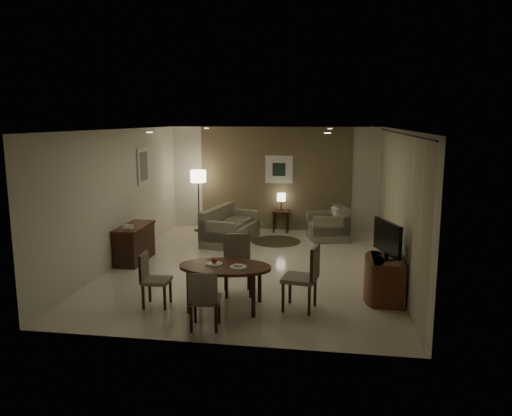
% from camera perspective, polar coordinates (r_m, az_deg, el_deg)
% --- Properties ---
extents(room_shell, '(5.50, 7.00, 2.70)m').
position_cam_1_polar(room_shell, '(10.07, 0.18, 1.32)').
color(room_shell, beige).
rests_on(room_shell, ground).
extents(taupe_accent, '(3.96, 0.03, 2.70)m').
position_cam_1_polar(taupe_accent, '(13.10, 2.22, 3.36)').
color(taupe_accent, '#746748').
rests_on(taupe_accent, wall_back).
extents(curtain_wall, '(0.08, 6.70, 2.58)m').
position_cam_1_polar(curtain_wall, '(9.64, 15.75, 0.36)').
color(curtain_wall, beige).
rests_on(curtain_wall, wall_right).
extents(curtain_rod, '(0.03, 6.80, 0.03)m').
position_cam_1_polar(curtain_rod, '(9.52, 16.13, 8.21)').
color(curtain_rod, black).
rests_on(curtain_rod, wall_right).
extents(art_back_frame, '(0.72, 0.03, 0.72)m').
position_cam_1_polar(art_back_frame, '(13.04, 2.65, 4.43)').
color(art_back_frame, silver).
rests_on(art_back_frame, wall_back).
extents(art_back_canvas, '(0.34, 0.01, 0.34)m').
position_cam_1_polar(art_back_canvas, '(13.03, 2.64, 4.42)').
color(art_back_canvas, '#192D21').
rests_on(art_back_canvas, wall_back).
extents(art_left_frame, '(0.03, 0.60, 0.80)m').
position_cam_1_polar(art_left_frame, '(11.50, -12.77, 4.67)').
color(art_left_frame, silver).
rests_on(art_left_frame, wall_left).
extents(art_left_canvas, '(0.01, 0.46, 0.64)m').
position_cam_1_polar(art_left_canvas, '(11.49, -12.70, 4.67)').
color(art_left_canvas, gray).
rests_on(art_left_canvas, wall_left).
extents(downlight_nl, '(0.10, 0.10, 0.01)m').
position_cam_1_polar(downlight_nl, '(8.18, -12.07, 8.45)').
color(downlight_nl, white).
rests_on(downlight_nl, ceiling).
extents(downlight_nr, '(0.10, 0.10, 0.01)m').
position_cam_1_polar(downlight_nr, '(7.64, 8.17, 8.47)').
color(downlight_nr, white).
rests_on(downlight_nr, ceiling).
extents(downlight_fl, '(0.10, 0.10, 0.01)m').
position_cam_1_polar(downlight_fl, '(11.61, -5.69, 9.05)').
color(downlight_fl, white).
rests_on(downlight_fl, ceiling).
extents(downlight_fr, '(0.10, 0.10, 0.01)m').
position_cam_1_polar(downlight_fr, '(11.24, 8.44, 8.96)').
color(downlight_fr, white).
rests_on(downlight_fr, ceiling).
extents(console_desk, '(0.48, 1.20, 0.75)m').
position_cam_1_polar(console_desk, '(10.56, -13.68, -3.97)').
color(console_desk, '#4E2D19').
rests_on(console_desk, floor).
extents(telephone, '(0.20, 0.14, 0.09)m').
position_cam_1_polar(telephone, '(10.19, -14.42, -2.05)').
color(telephone, white).
rests_on(telephone, console_desk).
extents(tv_cabinet, '(0.48, 0.90, 0.70)m').
position_cam_1_polar(tv_cabinet, '(8.39, 14.71, -7.87)').
color(tv_cabinet, brown).
rests_on(tv_cabinet, floor).
extents(flat_tv, '(0.36, 0.85, 0.60)m').
position_cam_1_polar(flat_tv, '(8.21, 14.78, -3.41)').
color(flat_tv, black).
rests_on(flat_tv, tv_cabinet).
extents(dining_table, '(1.43, 0.90, 0.67)m').
position_cam_1_polar(dining_table, '(7.82, -3.54, -8.96)').
color(dining_table, '#4E2D19').
rests_on(dining_table, floor).
extents(chair_near, '(0.46, 0.46, 0.85)m').
position_cam_1_polar(chair_near, '(7.09, -5.84, -10.28)').
color(chair_near, gray).
rests_on(chair_near, floor).
extents(chair_far, '(0.58, 0.58, 0.98)m').
position_cam_1_polar(chair_far, '(8.35, -2.10, -6.59)').
color(chair_far, gray).
rests_on(chair_far, floor).
extents(chair_left, '(0.43, 0.43, 0.85)m').
position_cam_1_polar(chair_left, '(8.00, -11.30, -8.06)').
color(chair_left, gray).
rests_on(chair_left, floor).
extents(chair_right, '(0.57, 0.57, 1.01)m').
position_cam_1_polar(chair_right, '(7.72, 5.00, -7.92)').
color(chair_right, gray).
rests_on(chair_right, floor).
extents(plate_a, '(0.26, 0.26, 0.02)m').
position_cam_1_polar(plate_a, '(7.81, -4.79, -6.37)').
color(plate_a, white).
rests_on(plate_a, dining_table).
extents(plate_b, '(0.26, 0.26, 0.02)m').
position_cam_1_polar(plate_b, '(7.63, -2.02, -6.74)').
color(plate_b, white).
rests_on(plate_b, dining_table).
extents(fruit_apple, '(0.09, 0.09, 0.09)m').
position_cam_1_polar(fruit_apple, '(7.79, -4.79, -6.00)').
color(fruit_apple, '#A83F13').
rests_on(fruit_apple, plate_a).
extents(napkin, '(0.12, 0.08, 0.03)m').
position_cam_1_polar(napkin, '(7.62, -2.03, -6.57)').
color(napkin, white).
rests_on(napkin, plate_b).
extents(round_rug, '(1.17, 1.17, 0.01)m').
position_cam_1_polar(round_rug, '(11.99, 2.31, -3.81)').
color(round_rug, '#3A3620').
rests_on(round_rug, floor).
extents(sofa, '(1.88, 1.18, 0.82)m').
position_cam_1_polar(sofa, '(11.89, -2.90, -1.94)').
color(sofa, gray).
rests_on(sofa, floor).
extents(armchair, '(1.08, 1.12, 0.81)m').
position_cam_1_polar(armchair, '(12.22, 8.20, -1.72)').
color(armchair, gray).
rests_on(armchair, floor).
extents(side_table, '(0.43, 0.43, 0.55)m').
position_cam_1_polar(side_table, '(13.01, 2.88, -1.49)').
color(side_table, black).
rests_on(side_table, floor).
extents(table_lamp, '(0.22, 0.22, 0.50)m').
position_cam_1_polar(table_lamp, '(12.93, 2.91, 0.81)').
color(table_lamp, '#FFEAC1').
rests_on(table_lamp, side_table).
extents(floor_lamp, '(0.40, 0.40, 1.59)m').
position_cam_1_polar(floor_lamp, '(13.07, -6.57, 0.83)').
color(floor_lamp, '#FFE5B7').
rests_on(floor_lamp, floor).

